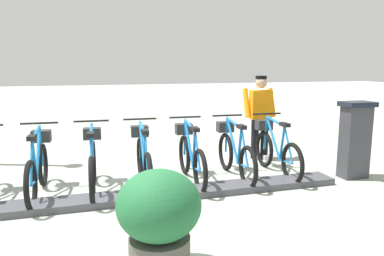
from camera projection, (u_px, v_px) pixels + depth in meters
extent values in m
plane|color=#A4AD9A|center=(138.00, 200.00, 5.20)|extent=(60.00, 60.00, 0.00)
cube|color=#47474C|center=(138.00, 197.00, 5.19)|extent=(0.44, 6.16, 0.10)
cube|color=#38383D|center=(355.00, 142.00, 6.15)|extent=(0.28, 0.44, 1.20)
cube|color=#194C8C|center=(350.00, 120.00, 6.24)|extent=(0.03, 0.30, 0.40)
cube|color=black|center=(358.00, 104.00, 6.05)|extent=(0.36, 0.52, 0.08)
torus|color=black|center=(292.00, 164.00, 5.85)|extent=(0.67, 0.10, 0.67)
torus|color=black|center=(264.00, 149.00, 6.85)|extent=(0.67, 0.10, 0.67)
cylinder|color=#1F7ABA|center=(273.00, 138.00, 6.48)|extent=(0.60, 0.07, 0.70)
cylinder|color=#1F7ABA|center=(282.00, 144.00, 6.16)|extent=(0.17, 0.05, 0.61)
cylinder|color=#1F7ABA|center=(275.00, 121.00, 6.37)|extent=(0.69, 0.08, 0.11)
cylinder|color=#1F7ABA|center=(286.00, 162.00, 6.06)|extent=(0.43, 0.05, 0.09)
cylinder|color=#1F7ABA|center=(288.00, 145.00, 5.95)|extent=(0.33, 0.05, 0.56)
cylinder|color=#1F7ABA|center=(265.00, 133.00, 6.77)|extent=(0.10, 0.04, 0.62)
cube|color=black|center=(285.00, 125.00, 6.04)|extent=(0.22, 0.11, 0.06)
cylinder|color=black|center=(267.00, 114.00, 6.68)|extent=(0.06, 0.54, 0.03)
cube|color=#2D2D2D|center=(264.00, 125.00, 6.83)|extent=(0.21, 0.29, 0.18)
torus|color=black|center=(248.00, 167.00, 5.64)|extent=(0.67, 0.10, 0.67)
torus|color=black|center=(226.00, 152.00, 6.64)|extent=(0.67, 0.10, 0.67)
cylinder|color=blue|center=(232.00, 140.00, 6.26)|extent=(0.60, 0.07, 0.70)
cylinder|color=blue|center=(240.00, 146.00, 5.94)|extent=(0.17, 0.05, 0.61)
cylinder|color=blue|center=(234.00, 123.00, 6.16)|extent=(0.69, 0.08, 0.11)
cylinder|color=blue|center=(243.00, 165.00, 5.84)|extent=(0.43, 0.05, 0.09)
cylinder|color=blue|center=(245.00, 148.00, 5.73)|extent=(0.33, 0.05, 0.56)
cylinder|color=blue|center=(226.00, 135.00, 6.56)|extent=(0.10, 0.04, 0.62)
cube|color=black|center=(242.00, 127.00, 5.83)|extent=(0.22, 0.11, 0.06)
cylinder|color=black|center=(227.00, 115.00, 6.47)|extent=(0.06, 0.54, 0.03)
cube|color=#2D2D2D|center=(225.00, 127.00, 6.61)|extent=(0.21, 0.29, 0.18)
torus|color=black|center=(200.00, 171.00, 5.42)|extent=(0.67, 0.10, 0.67)
torus|color=black|center=(184.00, 155.00, 6.43)|extent=(0.67, 0.10, 0.67)
cylinder|color=blue|center=(189.00, 143.00, 6.05)|extent=(0.60, 0.07, 0.70)
cylinder|color=blue|center=(194.00, 150.00, 5.73)|extent=(0.17, 0.05, 0.61)
cylinder|color=blue|center=(190.00, 125.00, 5.94)|extent=(0.69, 0.08, 0.11)
cylinder|color=blue|center=(197.00, 169.00, 5.63)|extent=(0.43, 0.05, 0.09)
cylinder|color=blue|center=(198.00, 151.00, 5.52)|extent=(0.33, 0.05, 0.56)
cylinder|color=blue|center=(185.00, 138.00, 6.35)|extent=(0.10, 0.04, 0.62)
cube|color=black|center=(195.00, 129.00, 5.62)|extent=(0.22, 0.11, 0.06)
cylinder|color=black|center=(185.00, 117.00, 6.26)|extent=(0.06, 0.54, 0.03)
cube|color=#2D2D2D|center=(184.00, 129.00, 6.40)|extent=(0.21, 0.29, 0.18)
torus|color=black|center=(148.00, 176.00, 5.21)|extent=(0.67, 0.10, 0.67)
torus|color=black|center=(140.00, 158.00, 6.21)|extent=(0.67, 0.10, 0.67)
cylinder|color=#1A77C3|center=(142.00, 146.00, 5.84)|extent=(0.60, 0.07, 0.70)
cylinder|color=#1A77C3|center=(145.00, 153.00, 5.52)|extent=(0.17, 0.05, 0.61)
cylinder|color=#1A77C3|center=(142.00, 128.00, 5.73)|extent=(0.69, 0.08, 0.11)
cylinder|color=#1A77C3|center=(147.00, 173.00, 5.42)|extent=(0.43, 0.05, 0.09)
cylinder|color=#1A77C3|center=(147.00, 154.00, 5.31)|extent=(0.33, 0.05, 0.56)
cylinder|color=#1A77C3|center=(140.00, 140.00, 6.13)|extent=(0.10, 0.04, 0.62)
cube|color=black|center=(145.00, 132.00, 5.40)|extent=(0.22, 0.11, 0.06)
cylinder|color=black|center=(140.00, 119.00, 6.04)|extent=(0.06, 0.54, 0.03)
cube|color=#2D2D2D|center=(140.00, 131.00, 6.18)|extent=(0.21, 0.29, 0.18)
torus|color=black|center=(92.00, 181.00, 4.99)|extent=(0.67, 0.10, 0.67)
torus|color=black|center=(93.00, 161.00, 6.00)|extent=(0.67, 0.10, 0.67)
cylinder|color=blue|center=(92.00, 149.00, 5.62)|extent=(0.60, 0.07, 0.70)
cylinder|color=blue|center=(92.00, 156.00, 5.30)|extent=(0.17, 0.05, 0.61)
cylinder|color=blue|center=(91.00, 130.00, 5.52)|extent=(0.69, 0.08, 0.11)
cylinder|color=blue|center=(92.00, 178.00, 5.20)|extent=(0.43, 0.05, 0.09)
cylinder|color=blue|center=(91.00, 158.00, 5.09)|extent=(0.33, 0.05, 0.56)
cylinder|color=blue|center=(92.00, 143.00, 5.92)|extent=(0.10, 0.04, 0.62)
cube|color=black|center=(91.00, 135.00, 5.19)|extent=(0.22, 0.11, 0.06)
cylinder|color=black|center=(91.00, 121.00, 5.83)|extent=(0.06, 0.54, 0.03)
cube|color=#2D2D2D|center=(92.00, 133.00, 5.97)|extent=(0.21, 0.29, 0.18)
torus|color=black|center=(31.00, 186.00, 4.78)|extent=(0.67, 0.10, 0.67)
torus|color=black|center=(43.00, 165.00, 5.79)|extent=(0.67, 0.10, 0.67)
cylinder|color=#1A78BB|center=(38.00, 152.00, 5.41)|extent=(0.60, 0.07, 0.70)
cylinder|color=#1A78BB|center=(34.00, 160.00, 5.09)|extent=(0.17, 0.05, 0.61)
cylinder|color=#1A78BB|center=(36.00, 133.00, 5.30)|extent=(0.69, 0.08, 0.11)
cylinder|color=#1A78BB|center=(34.00, 183.00, 4.99)|extent=(0.43, 0.05, 0.09)
cylinder|color=#1A78BB|center=(31.00, 162.00, 4.88)|extent=(0.33, 0.05, 0.56)
cylinder|color=#1A78BB|center=(41.00, 146.00, 5.70)|extent=(0.10, 0.04, 0.62)
cube|color=black|center=(32.00, 138.00, 4.97)|extent=(0.22, 0.11, 0.06)
cylinder|color=black|center=(39.00, 123.00, 5.61)|extent=(0.06, 0.54, 0.03)
cube|color=#2D2D2D|center=(41.00, 136.00, 5.76)|extent=(0.21, 0.29, 0.18)
cube|color=white|center=(253.00, 156.00, 7.49)|extent=(0.27, 0.15, 0.10)
cube|color=white|center=(265.00, 157.00, 7.40)|extent=(0.27, 0.15, 0.10)
cylinder|color=black|center=(255.00, 138.00, 7.37)|extent=(0.15, 0.15, 0.82)
cylinder|color=black|center=(264.00, 138.00, 7.40)|extent=(0.15, 0.15, 0.82)
cube|color=orange|center=(261.00, 105.00, 7.27)|extent=(0.31, 0.43, 0.56)
cylinder|color=orange|center=(246.00, 103.00, 7.32)|extent=(0.35, 0.15, 0.57)
cylinder|color=orange|center=(272.00, 102.00, 7.40)|extent=(0.35, 0.15, 0.57)
sphere|color=tan|center=(261.00, 83.00, 7.19)|extent=(0.22, 0.22, 0.22)
cylinder|color=black|center=(261.00, 77.00, 7.20)|extent=(0.22, 0.22, 0.06)
cylinder|color=#59544C|center=(160.00, 255.00, 3.36)|extent=(0.56, 0.56, 0.35)
ellipsoid|color=#226837|center=(159.00, 205.00, 3.28)|extent=(0.76, 0.76, 0.64)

